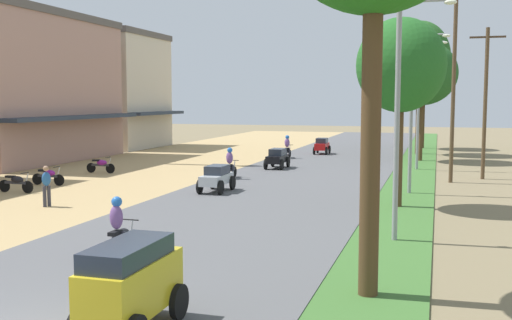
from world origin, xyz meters
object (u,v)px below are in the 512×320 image
Objects in this scene: streetlamp_near at (397,101)px; median_tree_fourth at (420,59)px; median_tree_fifth at (424,80)px; car_sedan_silver at (217,177)px; motorbike_foreground_rider at (119,229)px; motorbike_ahead_second at (230,164)px; car_sedan_black at (277,157)px; streetlamp_mid at (411,100)px; parked_motorbike_fifth at (101,164)px; streetlamp_far at (419,95)px; utility_pole_far at (454,82)px; motorbike_ahead_third at (288,147)px; parked_motorbike_third at (16,182)px; utility_pole_near at (485,101)px; median_tree_third at (422,73)px; median_tree_second at (401,66)px; parked_motorbike_fourth at (48,175)px; car_van_yellow at (131,282)px; pedestrian_on_shoulder at (46,184)px; car_hatchback_red at (322,145)px.

median_tree_fourth is at bearing 90.59° from streetlamp_near.
median_tree_fifth is 30.31m from car_sedan_silver.
motorbike_foreground_rider and motorbike_ahead_second have the same top height.
motorbike_foreground_rider reaches higher than car_sedan_black.
streetlamp_mid reaches higher than car_sedan_silver.
parked_motorbike_fifth is at bearing 151.34° from car_sedan_silver.
streetlamp_near is 19.40m from streetlamp_far.
utility_pole_far is 14.98m from motorbike_ahead_third.
parked_motorbike_third is 7.62m from parked_motorbike_fifth.
utility_pole_near reaches higher than median_tree_fifth.
median_tree_third is 1.05× the size of streetlamp_far.
utility_pole_far is at bearing -70.24° from streetlamp_far.
car_sedan_black is (-8.16, 7.71, -3.49)m from streetlamp_mid.
median_tree_second is at bearing -91.15° from streetlamp_far.
parked_motorbike_fourth is 17.64m from streetlamp_mid.
median_tree_fifth is 1.01× the size of streetlamp_far.
median_tree_third reaches higher than car_van_yellow.
motorbike_ahead_third reaches higher than parked_motorbike_fifth.
motorbike_ahead_second is at bearing -125.73° from median_tree_third.
parked_motorbike_fourth is 0.25× the size of streetlamp_mid.
parked_motorbike_fifth is 25.69m from median_tree_fourth.
median_tree_third is 4.53× the size of motorbike_ahead_second.
streetlamp_mid is 7.42m from utility_pole_near.
parked_motorbike_third is 36.13m from median_tree_fifth.
parked_motorbike_fifth is 0.22× the size of utility_pole_near.
median_tree_fifth is (17.16, 23.86, 5.32)m from parked_motorbike_fifth.
car_van_yellow reaches higher than motorbike_ahead_third.
utility_pole_near is (20.53, 11.56, 3.64)m from parked_motorbike_third.
median_tree_fourth reaches higher than streetlamp_far.
parked_motorbike_third is at bearing -138.92° from streetlamp_far.
median_tree_fifth is at bearing 68.61° from pedestrian_on_shoulder.
parked_motorbike_fourth is at bearing -148.25° from motorbike_ahead_second.
utility_pole_near is at bearing 10.75° from parked_motorbike_fifth.
motorbike_ahead_third is (-0.63, 16.18, 0.11)m from car_sedan_silver.
utility_pole_near is at bearing 36.30° from car_sedan_silver.
streetlamp_near is at bearing -69.01° from motorbike_ahead_third.
car_sedan_silver is (8.59, 2.79, 0.19)m from parked_motorbike_third.
car_hatchback_red is at bearing 95.20° from car_van_yellow.
median_tree_second is 13.01m from motorbike_foreground_rider.
motorbike_ahead_second is (-11.16, -2.35, -4.30)m from utility_pole_far.
median_tree_third reaches higher than motorbike_foreground_rider.
parked_motorbike_fourth is at bearing 91.64° from parked_motorbike_third.
parked_motorbike_third is at bearing -112.65° from car_hatchback_red.
parked_motorbike_fourth is at bearing 157.55° from streetlamp_near.
car_hatchback_red is 1.11× the size of motorbike_ahead_third.
car_hatchback_red is (-3.33, 36.62, -0.28)m from car_van_yellow.
motorbike_ahead_third is at bearing 54.18° from parked_motorbike_fifth.
utility_pole_far is at bearing -55.76° from car_hatchback_red.
car_hatchback_red is at bearing -131.09° from median_tree_fifth.
median_tree_fourth reaches higher than utility_pole_near.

